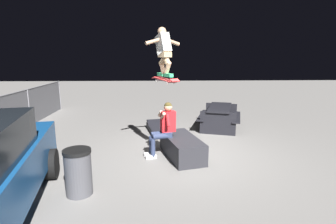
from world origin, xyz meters
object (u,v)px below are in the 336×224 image
Objects in this scene: person_sitting_on_ledge at (164,127)px; picnic_table_back at (220,114)px; skater_airborne at (164,50)px; trash_bin at (78,172)px; ledge_box_main at (182,147)px; kicker_ramp at (161,130)px; skateboard at (165,80)px.

picnic_table_back is (2.46, -1.93, -0.24)m from person_sitting_on_ledge.
picnic_table_back is at bearing -38.20° from person_sitting_on_ledge.
skater_airborne reaches higher than trash_bin.
skater_airborne is at bearing 68.02° from ledge_box_main.
person_sitting_on_ledge is at bearing -40.34° from trash_bin.
ledge_box_main is 2.35m from skater_airborne.
skater_airborne is 3.22m from kicker_ramp.
skateboard reaches higher than picnic_table_back.
person_sitting_on_ledge is 2.40m from trash_bin.
skater_airborne is at bearing -178.31° from kicker_ramp.
trash_bin reaches higher than kicker_ramp.
ledge_box_main is 0.77× the size of picnic_table_back.
skateboard is (0.12, 0.40, 1.61)m from ledge_box_main.
ledge_box_main is at bearing -48.76° from trash_bin.
ledge_box_main is at bearing -111.98° from skater_airborne.
picnic_table_back reaches higher than ledge_box_main.
trash_bin is (-1.85, 1.57, -1.44)m from skateboard.
skateboard is 1.21× the size of trash_bin.
skateboard is 0.71× the size of kicker_ramp.
ledge_box_main is at bearing -106.87° from skateboard.
kicker_ramp is 1.70× the size of trash_bin.
picnic_table_back is (0.32, -1.99, 0.44)m from kicker_ramp.
kicker_ramp is (2.04, 0.06, -2.49)m from skater_airborne.
skateboard is at bearing -40.84° from person_sitting_on_ledge.
kicker_ramp is at bearing 12.38° from ledge_box_main.
skateboard reaches higher than ledge_box_main.
person_sitting_on_ledge is at bearing 141.80° from picnic_table_back.
kicker_ramp is at bearing -20.64° from trash_bin.
person_sitting_on_ledge is 0.94× the size of kicker_ramp.
person_sitting_on_ledge is 1.18× the size of skater_airborne.
person_sitting_on_ledge is 0.66× the size of picnic_table_back.
kicker_ramp is at bearing 1.69° from skater_airborne.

